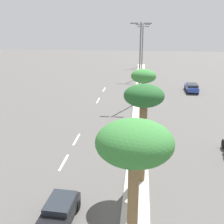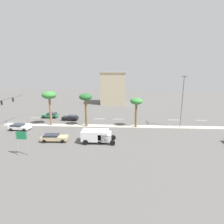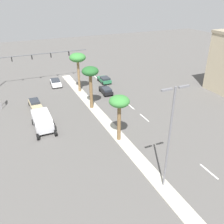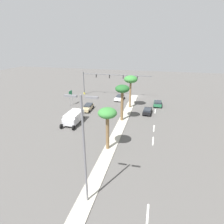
{
  "view_description": "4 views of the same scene",
  "coord_description": "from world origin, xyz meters",
  "px_view_note": "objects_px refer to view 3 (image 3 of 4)",
  "views": [
    {
      "loc": [
        0.06,
        0.67,
        11.63
      ],
      "look_at": [
        -2.88,
        28.19,
        2.29
      ],
      "focal_mm": 44.24,
      "sensor_mm": 36.0,
      "label": 1
    },
    {
      "loc": [
        38.82,
        26.82,
        12.38
      ],
      "look_at": [
        2.61,
        24.82,
        3.94
      ],
      "focal_mm": 28.95,
      "sensor_mm": 36.0,
      "label": 2
    },
    {
      "loc": [
        12.76,
        55.21,
        18.68
      ],
      "look_at": [
        0.13,
        27.23,
        3.02
      ],
      "focal_mm": 38.79,
      "sensor_mm": 36.0,
      "label": 3
    },
    {
      "loc": [
        -6.01,
        52.95,
        15.27
      ],
      "look_at": [
        2.18,
        19.7,
        1.98
      ],
      "focal_mm": 29.32,
      "sensor_mm": 36.0,
      "label": 4
    }
  ],
  "objects_px": {
    "palm_tree_center": "(119,104)",
    "box_truck": "(43,122)",
    "palm_tree_mid": "(90,74)",
    "sedan_white_front": "(56,82)",
    "sedan_green_leading": "(104,79)",
    "sedan_tan_left": "(35,104)",
    "traffic_signal_gantry": "(22,63)",
    "sedan_black_far": "(106,90)",
    "palm_tree_trailing": "(78,59)",
    "street_lamp_outboard": "(170,133)"
  },
  "relations": [
    {
      "from": "traffic_signal_gantry",
      "to": "box_truck",
      "type": "relative_size",
      "value": 3.47
    },
    {
      "from": "sedan_tan_left",
      "to": "palm_tree_trailing",
      "type": "bearing_deg",
      "value": -156.09
    },
    {
      "from": "street_lamp_outboard",
      "to": "sedan_black_far",
      "type": "height_order",
      "value": "street_lamp_outboard"
    },
    {
      "from": "palm_tree_mid",
      "to": "sedan_black_far",
      "type": "distance_m",
      "value": 8.91
    },
    {
      "from": "sedan_black_far",
      "to": "sedan_tan_left",
      "type": "relative_size",
      "value": 0.86
    },
    {
      "from": "palm_tree_mid",
      "to": "sedan_white_front",
      "type": "relative_size",
      "value": 1.69
    },
    {
      "from": "palm_tree_mid",
      "to": "palm_tree_center",
      "type": "bearing_deg",
      "value": 89.88
    },
    {
      "from": "sedan_tan_left",
      "to": "sedan_green_leading",
      "type": "bearing_deg",
      "value": -156.56
    },
    {
      "from": "traffic_signal_gantry",
      "to": "palm_tree_center",
      "type": "xyz_separation_m",
      "value": [
        -9.11,
        28.05,
        0.85
      ]
    },
    {
      "from": "sedan_white_front",
      "to": "sedan_tan_left",
      "type": "bearing_deg",
      "value": 59.17
    },
    {
      "from": "sedan_tan_left",
      "to": "street_lamp_outboard",
      "type": "bearing_deg",
      "value": 110.8
    },
    {
      "from": "traffic_signal_gantry",
      "to": "palm_tree_trailing",
      "type": "relative_size",
      "value": 2.63
    },
    {
      "from": "traffic_signal_gantry",
      "to": "street_lamp_outboard",
      "type": "xyz_separation_m",
      "value": [
        -9.62,
        37.88,
        1.87
      ]
    },
    {
      "from": "palm_tree_trailing",
      "to": "palm_tree_center",
      "type": "bearing_deg",
      "value": 88.72
    },
    {
      "from": "palm_tree_center",
      "to": "sedan_white_front",
      "type": "relative_size",
      "value": 1.5
    },
    {
      "from": "sedan_white_front",
      "to": "palm_tree_center",
      "type": "bearing_deg",
      "value": 97.45
    },
    {
      "from": "traffic_signal_gantry",
      "to": "sedan_green_leading",
      "type": "relative_size",
      "value": 5.05
    },
    {
      "from": "palm_tree_center",
      "to": "sedan_white_front",
      "type": "bearing_deg",
      "value": -82.55
    },
    {
      "from": "palm_tree_mid",
      "to": "sedan_green_leading",
      "type": "relative_size",
      "value": 1.83
    },
    {
      "from": "sedan_green_leading",
      "to": "sedan_white_front",
      "type": "bearing_deg",
      "value": -14.39
    },
    {
      "from": "palm_tree_mid",
      "to": "sedan_tan_left",
      "type": "relative_size",
      "value": 1.58
    },
    {
      "from": "palm_tree_mid",
      "to": "box_truck",
      "type": "bearing_deg",
      "value": 22.65
    },
    {
      "from": "palm_tree_mid",
      "to": "sedan_white_front",
      "type": "xyz_separation_m",
      "value": [
        3.25,
        -13.68,
        -5.53
      ]
    },
    {
      "from": "palm_tree_mid",
      "to": "sedan_tan_left",
      "type": "height_order",
      "value": "palm_tree_mid"
    },
    {
      "from": "sedan_tan_left",
      "to": "sedan_white_front",
      "type": "bearing_deg",
      "value": -120.83
    },
    {
      "from": "palm_tree_mid",
      "to": "palm_tree_center",
      "type": "distance_m",
      "value": 11.04
    },
    {
      "from": "palm_tree_center",
      "to": "sedan_tan_left",
      "type": "bearing_deg",
      "value": -59.33
    },
    {
      "from": "street_lamp_outboard",
      "to": "sedan_tan_left",
      "type": "xyz_separation_m",
      "value": [
        9.47,
        -24.93,
        -5.83
      ]
    },
    {
      "from": "sedan_white_front",
      "to": "sedan_tan_left",
      "type": "xyz_separation_m",
      "value": [
        5.72,
        9.59,
        0.02
      ]
    },
    {
      "from": "traffic_signal_gantry",
      "to": "palm_tree_mid",
      "type": "distance_m",
      "value": 19.39
    },
    {
      "from": "palm_tree_trailing",
      "to": "sedan_green_leading",
      "type": "height_order",
      "value": "palm_tree_trailing"
    },
    {
      "from": "sedan_black_far",
      "to": "palm_tree_trailing",
      "type": "bearing_deg",
      "value": -35.91
    },
    {
      "from": "palm_tree_center",
      "to": "sedan_green_leading",
      "type": "relative_size",
      "value": 1.61
    },
    {
      "from": "sedan_black_far",
      "to": "street_lamp_outboard",
      "type": "bearing_deg",
      "value": 80.39
    },
    {
      "from": "palm_tree_center",
      "to": "sedan_black_far",
      "type": "height_order",
      "value": "palm_tree_center"
    },
    {
      "from": "palm_tree_trailing",
      "to": "street_lamp_outboard",
      "type": "relative_size",
      "value": 0.7
    },
    {
      "from": "street_lamp_outboard",
      "to": "sedan_white_front",
      "type": "relative_size",
      "value": 2.56
    },
    {
      "from": "palm_tree_mid",
      "to": "box_truck",
      "type": "xyz_separation_m",
      "value": [
        9.0,
        3.76,
        -4.98
      ]
    },
    {
      "from": "sedan_green_leading",
      "to": "box_truck",
      "type": "height_order",
      "value": "box_truck"
    },
    {
      "from": "palm_tree_trailing",
      "to": "box_truck",
      "type": "xyz_separation_m",
      "value": [
        9.41,
        12.0,
        -5.47
      ]
    },
    {
      "from": "traffic_signal_gantry",
      "to": "palm_tree_trailing",
      "type": "bearing_deg",
      "value": 137.35
    },
    {
      "from": "sedan_white_front",
      "to": "box_truck",
      "type": "bearing_deg",
      "value": 71.75
    },
    {
      "from": "street_lamp_outboard",
      "to": "sedan_tan_left",
      "type": "relative_size",
      "value": 2.39
    },
    {
      "from": "palm_tree_center",
      "to": "sedan_black_far",
      "type": "bearing_deg",
      "value": -106.98
    },
    {
      "from": "box_truck",
      "to": "palm_tree_center",
      "type": "bearing_deg",
      "value": 141.04
    },
    {
      "from": "palm_tree_mid",
      "to": "box_truck",
      "type": "distance_m",
      "value": 10.95
    },
    {
      "from": "palm_tree_center",
      "to": "box_truck",
      "type": "relative_size",
      "value": 1.11
    },
    {
      "from": "street_lamp_outboard",
      "to": "sedan_tan_left",
      "type": "distance_m",
      "value": 27.3
    },
    {
      "from": "sedan_black_far",
      "to": "sedan_tan_left",
      "type": "distance_m",
      "value": 13.88
    },
    {
      "from": "sedan_green_leading",
      "to": "palm_tree_center",
      "type": "bearing_deg",
      "value": 72.23
    }
  ]
}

